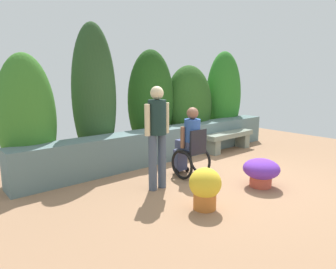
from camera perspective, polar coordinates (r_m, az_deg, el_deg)
name	(u,v)px	position (r m, az deg, el deg)	size (l,w,h in m)	color
ground_plane	(226,177)	(5.85, 10.93, -8.01)	(10.82, 10.82, 0.00)	#997152
stone_retaining_wall	(166,143)	(6.94, -0.34, -1.71)	(6.77, 0.53, 0.73)	slate
hedge_backdrop	(162,103)	(7.50, -1.17, 6.06)	(6.67, 1.07, 2.96)	#3A7828
stone_bench	(228,138)	(7.90, 11.25, -0.64)	(1.56, 0.47, 0.48)	gray
person_in_wheelchair	(190,144)	(5.68, 4.20, -1.89)	(0.53, 0.66, 1.33)	black
person_standing_companion	(157,131)	(4.94, -2.07, 0.72)	(0.49, 0.30, 1.73)	#434F63
flower_pot_purple_near	(205,187)	(4.38, 7.06, -9.88)	(0.46, 0.46, 0.61)	#BB6729
flower_pot_terracotta_by_wall	(261,171)	(5.46, 17.30, -6.63)	(0.62, 0.62, 0.49)	#BF4D3C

